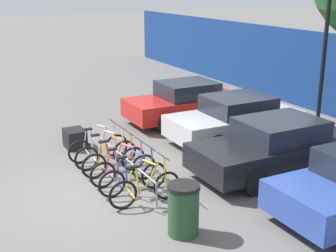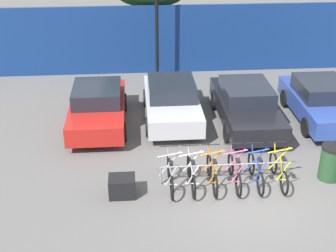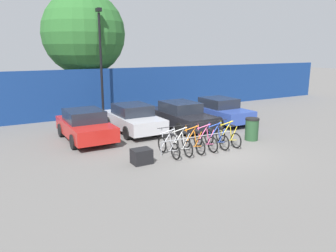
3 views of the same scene
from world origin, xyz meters
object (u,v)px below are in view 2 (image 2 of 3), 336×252
object	(u,v)px
bike_rack	(224,167)
bicycle_blue	(256,172)
cargo_crate	(122,186)
bicycle_orange	(212,174)
car_red	(98,107)
car_silver	(172,101)
car_black	(246,105)
bicycle_white	(191,175)
bicycle_silver	(170,175)
car_blue	(320,101)
bicycle_pink	(235,173)
trash_bin	(331,162)
bicycle_yellow	(279,171)

from	to	relation	value
bike_rack	bicycle_blue	world-z (taller)	bicycle_blue
bike_rack	cargo_crate	distance (m)	2.83
bicycle_orange	car_red	distance (m)	5.14
car_silver	car_black	distance (m)	2.56
bicycle_white	car_silver	world-z (taller)	car_silver
bicycle_silver	car_blue	bearing A→B (deg)	34.99
bicycle_orange	bicycle_pink	xyz separation A→B (m)	(0.62, 0.00, 0.00)
bicycle_orange	car_red	bearing A→B (deg)	132.20
bike_rack	car_blue	distance (m)	5.48
car_red	cargo_crate	distance (m)	4.31
bicycle_white	bicycle_orange	bearing A→B (deg)	-0.39
cargo_crate	bicycle_orange	bearing A→B (deg)	6.31
bicycle_pink	car_black	xyz separation A→B (m)	(1.13, 3.71, 0.31)
bicycle_blue	bike_rack	bearing A→B (deg)	172.43
bicycle_orange	trash_bin	xyz separation A→B (m)	(3.33, 0.10, 0.14)
bicycle_orange	cargo_crate	xyz separation A→B (m)	(-2.44, -0.27, -0.10)
bike_rack	car_blue	size ratio (longest dim) A/B	0.87
bicycle_pink	car_red	xyz separation A→B (m)	(-3.91, 3.94, 0.31)
bike_rack	car_red	world-z (taller)	car_red
bicycle_yellow	cargo_crate	xyz separation A→B (m)	(-4.29, -0.27, -0.10)
bicycle_silver	cargo_crate	size ratio (longest dim) A/B	2.44
car_black	bicycle_white	bearing A→B (deg)	-122.08
car_red	car_black	distance (m)	5.05
bike_rack	bicycle_white	bearing A→B (deg)	-170.85
bicycle_silver	bike_rack	bearing A→B (deg)	6.11
bicycle_white	trash_bin	bearing A→B (deg)	1.14
bicycle_orange	bicycle_blue	xyz separation A→B (m)	(1.21, 0.00, 0.00)
bicycle_blue	car_blue	distance (m)	5.00
bicycle_yellow	car_silver	size ratio (longest dim) A/B	0.42
bike_rack	bicycle_pink	world-z (taller)	bicycle_pink
bicycle_pink	car_silver	xyz separation A→B (m)	(-1.37, 4.24, 0.31)
bicycle_orange	bicycle_yellow	distance (m)	1.84
car_black	bike_rack	bearing A→B (deg)	-111.49
car_silver	bike_rack	bearing A→B (deg)	-74.90
bicycle_yellow	cargo_crate	size ratio (longest dim) A/B	2.44
bicycle_blue	bicycle_yellow	world-z (taller)	same
bicycle_white	bicycle_yellow	bearing A→B (deg)	-0.39
bicycle_blue	bicycle_pink	bearing A→B (deg)	-177.71
bicycle_pink	car_blue	world-z (taller)	car_blue
bike_rack	bicycle_silver	bearing A→B (deg)	-174.31
bicycle_yellow	bicycle_silver	bearing A→B (deg)	-178.96
bicycle_yellow	bicycle_pink	bearing A→B (deg)	-178.96
bicycle_orange	bicycle_yellow	size ratio (longest dim) A/B	1.00
bicycle_yellow	car_red	size ratio (longest dim) A/B	0.42
bicycle_pink	car_red	size ratio (longest dim) A/B	0.42
bicycle_orange	car_black	size ratio (longest dim) A/B	0.39
car_silver	trash_bin	xyz separation A→B (m)	(4.09, -4.14, -0.17)
car_red	car_black	xyz separation A→B (m)	(5.04, -0.23, 0.00)
bicycle_silver	bicycle_yellow	distance (m)	2.99
bicycle_pink	trash_bin	xyz separation A→B (m)	(2.72, 0.10, 0.14)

